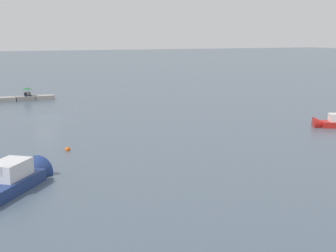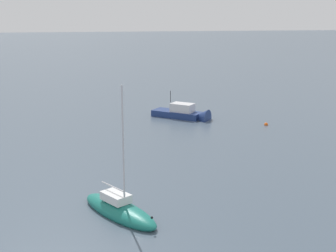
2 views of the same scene
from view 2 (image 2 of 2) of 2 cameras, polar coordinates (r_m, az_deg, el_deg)
name	(u,v)px [view 2 (image 2 of 2)]	position (r m, az deg, el deg)	size (l,w,h in m)	color
sailboat_teal_near	(119,210)	(30.95, -5.98, -10.16)	(6.99, 5.49, 8.96)	#197266
motorboat_navy_mid	(186,115)	(57.54, 2.18, 1.39)	(6.27, 7.12, 4.10)	navy
mooring_buoy_far	(266,125)	(55.22, 11.92, 0.18)	(0.45, 0.45, 0.45)	#EA5914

